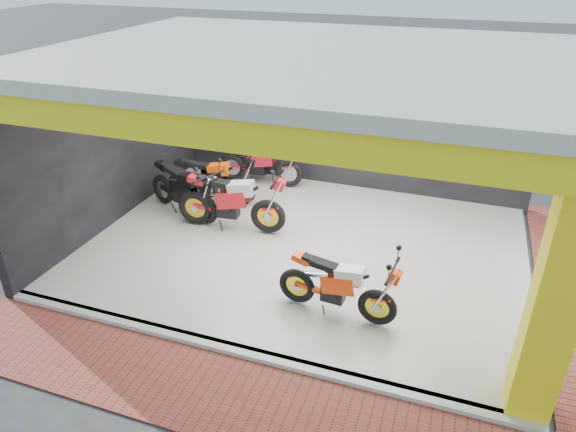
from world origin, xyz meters
name	(u,v)px	position (x,y,z in m)	size (l,w,h in m)	color
ground	(267,312)	(0.00, 0.00, 0.00)	(80.00, 80.00, 0.00)	#2D2D30
showroom_floor	(305,248)	(0.00, 2.00, 0.05)	(8.00, 6.00, 0.10)	silver
showroom_ceiling	(308,57)	(0.00, 2.00, 3.60)	(8.40, 6.40, 0.20)	beige
back_wall	(348,116)	(0.00, 5.10, 1.75)	(8.20, 0.20, 3.50)	black
left_wall	(110,139)	(-4.10, 2.00, 1.75)	(0.20, 6.20, 3.50)	black
corner_column	(557,297)	(3.75, -0.75, 1.75)	(0.50, 0.50, 3.50)	yellow
header_beam_front	(229,131)	(0.00, -1.00, 3.30)	(8.40, 0.30, 0.40)	yellow
floor_kerb	(241,352)	(0.00, -1.02, 0.05)	(8.00, 0.20, 0.10)	silver
paver_front	(216,393)	(0.00, -1.80, 0.01)	(9.00, 1.40, 0.03)	maroon
moto_hero	(379,291)	(1.70, 0.15, 0.71)	(2.00, 0.74, 1.22)	#FF3B0A
moto_row_a	(268,201)	(-0.83, 2.20, 0.82)	(2.36, 0.87, 1.44)	red
moto_row_b	(204,194)	(-2.18, 2.17, 0.76)	(2.17, 0.80, 1.33)	black
moto_row_c	(241,178)	(-1.84, 3.17, 0.75)	(2.13, 0.79, 1.30)	black
moto_row_d	(289,161)	(-1.18, 4.44, 0.77)	(2.19, 0.81, 1.34)	#B71325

